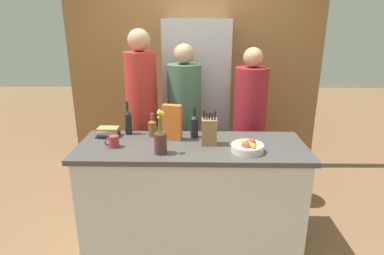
{
  "coord_description": "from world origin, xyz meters",
  "views": [
    {
      "loc": [
        0.05,
        -2.44,
        1.84
      ],
      "look_at": [
        0.0,
        0.09,
        1.01
      ],
      "focal_mm": 30.0,
      "sensor_mm": 36.0,
      "label": 1
    }
  ],
  "objects_px": {
    "person_in_blue": "(184,117)",
    "bottle_oil": "(128,121)",
    "book_stack": "(108,132)",
    "refrigerator": "(197,104)",
    "cereal_box": "(172,122)",
    "coffee_mug": "(114,141)",
    "bottle_wine": "(194,125)",
    "fruit_bowl": "(248,147)",
    "bottle_vinegar": "(153,127)",
    "person_in_red_tee": "(250,120)",
    "flower_vase": "(161,141)",
    "person_at_sink": "(142,110)",
    "knife_block": "(209,132)"
  },
  "relations": [
    {
      "from": "person_in_blue",
      "to": "bottle_oil",
      "type": "bearing_deg",
      "value": -119.69
    },
    {
      "from": "bottle_oil",
      "to": "book_stack",
      "type": "bearing_deg",
      "value": -159.47
    },
    {
      "from": "refrigerator",
      "to": "cereal_box",
      "type": "xyz_separation_m",
      "value": [
        -0.2,
        -1.06,
        0.1
      ]
    },
    {
      "from": "coffee_mug",
      "to": "bottle_wine",
      "type": "relative_size",
      "value": 0.41
    },
    {
      "from": "fruit_bowl",
      "to": "coffee_mug",
      "type": "relative_size",
      "value": 2.24
    },
    {
      "from": "bottle_vinegar",
      "to": "bottle_wine",
      "type": "distance_m",
      "value": 0.37
    },
    {
      "from": "fruit_bowl",
      "to": "person_in_blue",
      "type": "height_order",
      "value": "person_in_blue"
    },
    {
      "from": "cereal_box",
      "to": "person_in_red_tee",
      "type": "relative_size",
      "value": 0.19
    },
    {
      "from": "refrigerator",
      "to": "flower_vase",
      "type": "height_order",
      "value": "refrigerator"
    },
    {
      "from": "refrigerator",
      "to": "person_in_red_tee",
      "type": "relative_size",
      "value": 1.16
    },
    {
      "from": "flower_vase",
      "to": "person_in_blue",
      "type": "distance_m",
      "value": 0.85
    },
    {
      "from": "fruit_bowl",
      "to": "flower_vase",
      "type": "height_order",
      "value": "flower_vase"
    },
    {
      "from": "person_in_blue",
      "to": "person_at_sink",
      "type": "bearing_deg",
      "value": -149.66
    },
    {
      "from": "knife_block",
      "to": "flower_vase",
      "type": "xyz_separation_m",
      "value": [
        -0.37,
        -0.2,
        -0.01
      ]
    },
    {
      "from": "knife_block",
      "to": "flower_vase",
      "type": "bearing_deg",
      "value": -152.02
    },
    {
      "from": "knife_block",
      "to": "person_in_red_tee",
      "type": "distance_m",
      "value": 0.77
    },
    {
      "from": "person_at_sink",
      "to": "bottle_wine",
      "type": "bearing_deg",
      "value": -47.2
    },
    {
      "from": "flower_vase",
      "to": "bottle_wine",
      "type": "height_order",
      "value": "flower_vase"
    },
    {
      "from": "cereal_box",
      "to": "book_stack",
      "type": "xyz_separation_m",
      "value": [
        -0.57,
        0.07,
        -0.11
      ]
    },
    {
      "from": "person_in_blue",
      "to": "book_stack",
      "type": "bearing_deg",
      "value": -123.91
    },
    {
      "from": "coffee_mug",
      "to": "bottle_wine",
      "type": "distance_m",
      "value": 0.69
    },
    {
      "from": "fruit_bowl",
      "to": "bottle_vinegar",
      "type": "bearing_deg",
      "value": 156.49
    },
    {
      "from": "refrigerator",
      "to": "person_at_sink",
      "type": "distance_m",
      "value": 0.8
    },
    {
      "from": "knife_block",
      "to": "flower_vase",
      "type": "height_order",
      "value": "flower_vase"
    },
    {
      "from": "knife_block",
      "to": "bottle_oil",
      "type": "relative_size",
      "value": 0.96
    },
    {
      "from": "bottle_oil",
      "to": "person_in_red_tee",
      "type": "bearing_deg",
      "value": 19.06
    },
    {
      "from": "person_at_sink",
      "to": "person_in_blue",
      "type": "height_order",
      "value": "person_at_sink"
    },
    {
      "from": "flower_vase",
      "to": "person_in_blue",
      "type": "xyz_separation_m",
      "value": [
        0.14,
        0.84,
        -0.06
      ]
    },
    {
      "from": "bottle_vinegar",
      "to": "coffee_mug",
      "type": "bearing_deg",
      "value": -135.91
    },
    {
      "from": "bottle_wine",
      "to": "fruit_bowl",
      "type": "bearing_deg",
      "value": -37.05
    },
    {
      "from": "bottle_oil",
      "to": "person_in_blue",
      "type": "distance_m",
      "value": 0.63
    },
    {
      "from": "refrigerator",
      "to": "bottle_vinegar",
      "type": "height_order",
      "value": "refrigerator"
    },
    {
      "from": "fruit_bowl",
      "to": "bottle_oil",
      "type": "xyz_separation_m",
      "value": [
        -1.0,
        0.39,
        0.08
      ]
    },
    {
      "from": "bottle_oil",
      "to": "bottle_wine",
      "type": "height_order",
      "value": "bottle_oil"
    },
    {
      "from": "flower_vase",
      "to": "person_in_blue",
      "type": "height_order",
      "value": "person_in_blue"
    },
    {
      "from": "coffee_mug",
      "to": "person_at_sink",
      "type": "bearing_deg",
      "value": 79.02
    },
    {
      "from": "person_in_red_tee",
      "to": "coffee_mug",
      "type": "bearing_deg",
      "value": -168.86
    },
    {
      "from": "flower_vase",
      "to": "bottle_wine",
      "type": "relative_size",
      "value": 1.25
    },
    {
      "from": "book_stack",
      "to": "bottle_wine",
      "type": "bearing_deg",
      "value": -0.87
    },
    {
      "from": "cereal_box",
      "to": "bottle_wine",
      "type": "bearing_deg",
      "value": 17.31
    },
    {
      "from": "book_stack",
      "to": "flower_vase",
      "type": "bearing_deg",
      "value": -36.71
    },
    {
      "from": "refrigerator",
      "to": "bottle_vinegar",
      "type": "distance_m",
      "value": 1.04
    },
    {
      "from": "coffee_mug",
      "to": "bottle_oil",
      "type": "xyz_separation_m",
      "value": [
        0.05,
        0.31,
        0.07
      ]
    },
    {
      "from": "knife_block",
      "to": "bottle_oil",
      "type": "bearing_deg",
      "value": 161.27
    },
    {
      "from": "flower_vase",
      "to": "bottle_vinegar",
      "type": "height_order",
      "value": "flower_vase"
    },
    {
      "from": "book_stack",
      "to": "bottle_wine",
      "type": "relative_size",
      "value": 0.73
    },
    {
      "from": "person_in_red_tee",
      "to": "flower_vase",
      "type": "bearing_deg",
      "value": -153.48
    },
    {
      "from": "person_in_red_tee",
      "to": "fruit_bowl",
      "type": "bearing_deg",
      "value": -119.17
    },
    {
      "from": "bottle_wine",
      "to": "person_at_sink",
      "type": "bearing_deg",
      "value": 142.11
    },
    {
      "from": "bottle_wine",
      "to": "person_at_sink",
      "type": "distance_m",
      "value": 0.65
    }
  ]
}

